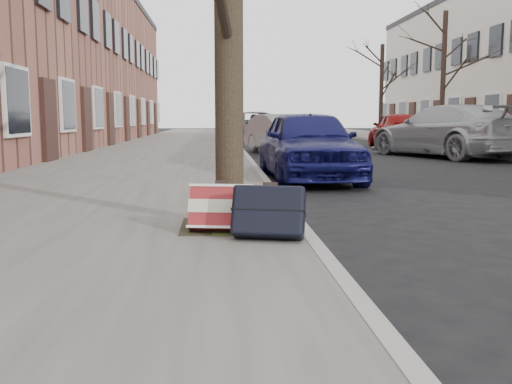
{
  "coord_description": "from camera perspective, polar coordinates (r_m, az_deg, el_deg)",
  "views": [
    {
      "loc": [
        -2.07,
        -4.24,
        1.17
      ],
      "look_at": [
        -1.73,
        0.8,
        0.51
      ],
      "focal_mm": 40.0,
      "sensor_mm": 36.0,
      "label": 1
    }
  ],
  "objects": [
    {
      "name": "suitcase_red",
      "position": [
        5.22,
        -3.49,
        -1.68
      ],
      "size": [
        0.61,
        0.4,
        0.44
      ],
      "primitive_type": "cube",
      "rotation": [
        -0.42,
        0.0,
        -0.16
      ],
      "color": "maroon",
      "rests_on": "near_sidewalk"
    },
    {
      "name": "suitcase_navy",
      "position": [
        4.92,
        1.27,
        -1.96
      ],
      "size": [
        0.69,
        0.5,
        0.49
      ],
      "primitive_type": "cube",
      "rotation": [
        -0.42,
        0.0,
        -0.23
      ],
      "color": "black",
      "rests_on": "near_sidewalk"
    },
    {
      "name": "tree_far_b",
      "position": [
        25.07,
        18.21,
        10.8
      ],
      "size": [
        0.21,
        0.21,
        5.34
      ],
      "primitive_type": "cylinder",
      "color": "black",
      "rests_on": "far_sidewalk"
    },
    {
      "name": "near_sidewalk",
      "position": [
        19.34,
        -8.69,
        4.08
      ],
      "size": [
        5.0,
        70.0,
        0.12
      ],
      "primitive_type": "cube",
      "color": "slate",
      "rests_on": "ground"
    },
    {
      "name": "far_sidewalk",
      "position": [
        21.65,
        23.35,
        3.91
      ],
      "size": [
        4.0,
        70.0,
        0.12
      ],
      "primitive_type": "cube",
      "color": "slate",
      "rests_on": "ground"
    },
    {
      "name": "ground",
      "position": [
        4.86,
        21.65,
        -7.02
      ],
      "size": [
        120.0,
        120.0,
        0.0
      ],
      "primitive_type": "plane",
      "color": "black",
      "rests_on": "ground"
    },
    {
      "name": "dirt_patch",
      "position": [
        5.54,
        -3.08,
        -3.4
      ],
      "size": [
        0.85,
        0.85,
        0.02
      ],
      "primitive_type": "cube",
      "color": "black",
      "rests_on": "near_sidewalk"
    },
    {
      "name": "car_near_front",
      "position": [
        10.74,
        5.24,
        4.76
      ],
      "size": [
        1.71,
        3.99,
        1.34
      ],
      "primitive_type": "imported",
      "rotation": [
        0.0,
        0.0,
        0.03
      ],
      "color": "#0E0E45",
      "rests_on": "ground"
    },
    {
      "name": "car_far_back",
      "position": [
        22.92,
        13.91,
        6.08
      ],
      "size": [
        2.02,
        4.27,
        1.41
      ],
      "primitive_type": "imported",
      "rotation": [
        0.0,
        0.0,
        3.06
      ],
      "color": "maroon",
      "rests_on": "ground"
    },
    {
      "name": "car_near_mid",
      "position": [
        18.42,
        2.79,
        5.81
      ],
      "size": [
        2.46,
        4.12,
        1.28
      ],
      "primitive_type": "imported",
      "rotation": [
        0.0,
        0.0,
        0.3
      ],
      "color": "#93969A",
      "rests_on": "ground"
    },
    {
      "name": "car_far_front",
      "position": [
        17.79,
        18.46,
        5.79
      ],
      "size": [
        3.79,
        5.71,
        1.54
      ],
      "primitive_type": "imported",
      "rotation": [
        0.0,
        0.0,
        3.48
      ],
      "color": "#9A9DA1",
      "rests_on": "ground"
    },
    {
      "name": "tree_far_c",
      "position": [
        33.49,
        12.42,
        9.88
      ],
      "size": [
        0.23,
        0.23,
        5.13
      ],
      "primitive_type": "cylinder",
      "color": "black",
      "rests_on": "far_sidewalk"
    },
    {
      "name": "car_near_back",
      "position": [
        27.78,
        0.08,
        6.54
      ],
      "size": [
        3.34,
        5.58,
        1.45
      ],
      "primitive_type": "imported",
      "rotation": [
        0.0,
        0.0,
        0.19
      ],
      "color": "#3E3F44",
      "rests_on": "ground"
    }
  ]
}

